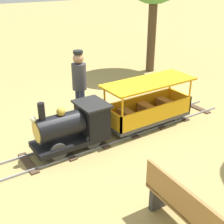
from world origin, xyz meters
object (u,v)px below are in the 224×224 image
object	(u,v)px
passenger_car	(148,107)
park_bench	(187,210)
locomotive	(74,126)
conductor_person	(79,82)

from	to	relation	value
passenger_car	park_bench	xyz separation A→B (m)	(-2.63, 1.57, -0.01)
locomotive	park_bench	bearing A→B (deg)	-175.80
conductor_person	park_bench	world-z (taller)	conductor_person
locomotive	park_bench	world-z (taller)	locomotive
locomotive	park_bench	size ratio (longest dim) A/B	1.10
locomotive	conductor_person	xyz separation A→B (m)	(0.90, -0.61, 0.47)
passenger_car	conductor_person	world-z (taller)	conductor_person
passenger_car	park_bench	world-z (taller)	passenger_car
passenger_car	conductor_person	xyz separation A→B (m)	(0.90, 1.15, 0.53)
passenger_car	locomotive	bearing A→B (deg)	90.00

